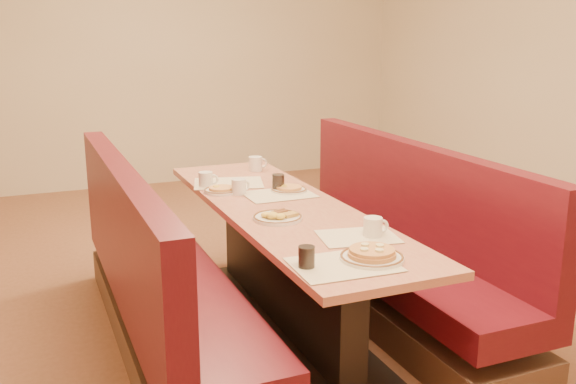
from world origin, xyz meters
name	(u,v)px	position (x,y,z in m)	size (l,w,h in m)	color
ground	(283,327)	(0.00, 0.00, 0.00)	(8.00, 8.00, 0.00)	#9E6647
diner_table	(283,268)	(0.00, 0.00, 0.37)	(0.70, 2.50, 0.75)	black
booth_left	(158,289)	(-0.73, 0.00, 0.36)	(0.55, 2.50, 1.05)	#4C3326
booth_right	(391,254)	(0.73, 0.00, 0.36)	(0.55, 2.50, 1.05)	#4C3326
placemat_near_left	(344,265)	(-0.12, -0.98, 0.75)	(0.44, 0.33, 0.00)	beige
placemat_near_right	(358,237)	(0.12, -0.66, 0.75)	(0.37, 0.28, 0.00)	beige
placemat_far_left	(229,183)	(-0.12, 0.65, 0.75)	(0.44, 0.33, 0.00)	beige
placemat_far_right	(279,194)	(0.07, 0.24, 0.75)	(0.41, 0.31, 0.00)	beige
pancake_plate	(372,255)	(0.02, -0.97, 0.77)	(0.28, 0.28, 0.06)	silver
eggs_plate	(277,217)	(-0.13, -0.24, 0.77)	(0.26, 0.26, 0.05)	silver
extra_plate_mid	(289,189)	(0.16, 0.30, 0.77)	(0.22, 0.22, 0.05)	silver
extra_plate_far	(221,190)	(-0.23, 0.45, 0.77)	(0.22, 0.22, 0.04)	silver
coffee_mug_a	(374,227)	(0.19, -0.68, 0.80)	(0.13, 0.09, 0.10)	silver
coffee_mug_b	(239,186)	(-0.14, 0.36, 0.80)	(0.12, 0.09, 0.09)	silver
coffee_mug_c	(256,164)	(0.18, 0.95, 0.80)	(0.14, 0.10, 0.10)	silver
coffee_mug_d	(206,179)	(-0.28, 0.62, 0.80)	(0.12, 0.09, 0.10)	silver
soda_tumbler_near	(307,257)	(-0.28, -0.94, 0.80)	(0.07, 0.07, 0.10)	black
soda_tumbler_mid	(278,183)	(0.11, 0.34, 0.80)	(0.08, 0.08, 0.11)	black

